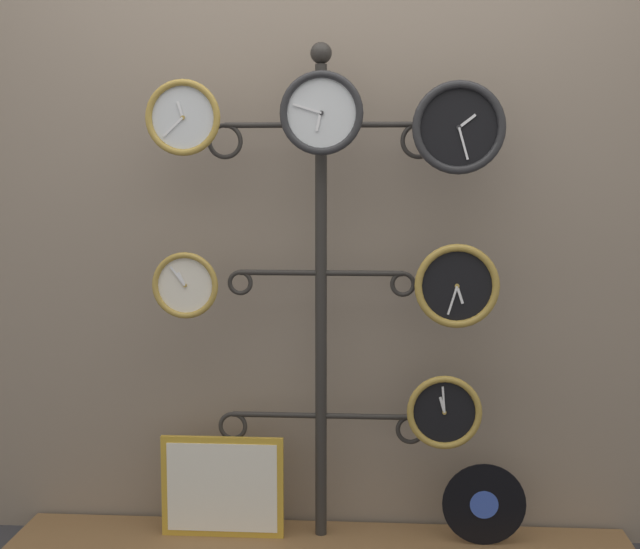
# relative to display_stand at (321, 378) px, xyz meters

# --- Properties ---
(shop_wall) EXTENTS (4.40, 0.04, 2.80)m
(shop_wall) POSITION_rel_display_stand_xyz_m (0.00, 0.16, 0.76)
(shop_wall) COLOR gray
(shop_wall) RESTS_ON ground_plane
(low_shelf) EXTENTS (2.20, 0.36, 0.06)m
(low_shelf) POSITION_rel_display_stand_xyz_m (0.00, -0.06, -0.61)
(low_shelf) COLOR brown
(low_shelf) RESTS_ON ground_plane
(display_stand) EXTENTS (0.79, 0.39, 1.80)m
(display_stand) POSITION_rel_display_stand_xyz_m (0.00, 0.00, 0.00)
(display_stand) COLOR #282623
(display_stand) RESTS_ON ground_plane
(clock_top_left) EXTENTS (0.26, 0.04, 0.26)m
(clock_top_left) POSITION_rel_display_stand_xyz_m (-0.46, -0.09, 0.91)
(clock_top_left) COLOR silver
(clock_top_center) EXTENTS (0.28, 0.04, 0.28)m
(clock_top_center) POSITION_rel_display_stand_xyz_m (0.01, -0.12, 0.92)
(clock_top_center) COLOR silver
(clock_top_right) EXTENTS (0.31, 0.04, 0.31)m
(clock_top_right) POSITION_rel_display_stand_xyz_m (0.46, -0.09, 0.87)
(clock_top_right) COLOR black
(clock_middle_left) EXTENTS (0.23, 0.04, 0.23)m
(clock_middle_left) POSITION_rel_display_stand_xyz_m (-0.46, -0.10, 0.34)
(clock_middle_left) COLOR silver
(clock_middle_right) EXTENTS (0.29, 0.04, 0.29)m
(clock_middle_right) POSITION_rel_display_stand_xyz_m (0.47, -0.09, 0.34)
(clock_middle_right) COLOR black
(clock_bottom_right) EXTENTS (0.26, 0.04, 0.26)m
(clock_bottom_right) POSITION_rel_display_stand_xyz_m (0.43, -0.08, -0.09)
(clock_bottom_right) COLOR black
(vinyl_record) EXTENTS (0.29, 0.01, 0.29)m
(vinyl_record) POSITION_rel_display_stand_xyz_m (0.58, -0.05, -0.43)
(vinyl_record) COLOR black
(vinyl_record) RESTS_ON low_shelf
(picture_frame) EXTENTS (0.44, 0.02, 0.37)m
(picture_frame) POSITION_rel_display_stand_xyz_m (-0.35, -0.05, -0.39)
(picture_frame) COLOR gold
(picture_frame) RESTS_ON low_shelf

